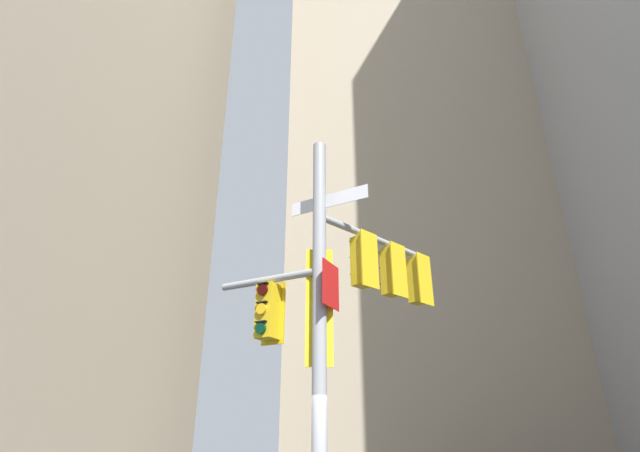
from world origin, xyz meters
TOP-DOWN VIEW (x-y plane):
  - building_mid_block at (3.06, 20.24)m, footprint 14.72×14.72m
  - signal_pole_assembly at (0.26, 0.65)m, footprint 4.08×3.13m

SIDE VIEW (x-z plane):
  - signal_pole_assembly at x=0.26m, z-range 0.60..7.82m
  - building_mid_block at x=3.06m, z-range 0.00..53.61m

